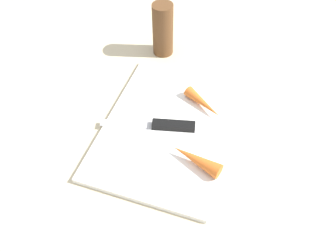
{
  "coord_description": "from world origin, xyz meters",
  "views": [
    {
      "loc": [
        -0.44,
        -0.15,
        0.57
      ],
      "look_at": [
        0.0,
        0.0,
        0.01
      ],
      "focal_mm": 36.96,
      "sensor_mm": 36.0,
      "label": 1
    }
  ],
  "objects_px": {
    "cutting_board": "(168,128)",
    "pepper_grinder": "(163,30)",
    "carrot_short": "(203,103)",
    "carrot_long": "(196,159)",
    "knife": "(167,125)"
  },
  "relations": [
    {
      "from": "cutting_board",
      "to": "carrot_long",
      "type": "xyz_separation_m",
      "value": [
        -0.07,
        -0.08,
        0.02
      ]
    },
    {
      "from": "carrot_short",
      "to": "cutting_board",
      "type": "bearing_deg",
      "value": -94.61
    },
    {
      "from": "knife",
      "to": "carrot_short",
      "type": "xyz_separation_m",
      "value": [
        0.08,
        -0.06,
        0.01
      ]
    },
    {
      "from": "knife",
      "to": "pepper_grinder",
      "type": "relative_size",
      "value": 1.47
    },
    {
      "from": "carrot_long",
      "to": "pepper_grinder",
      "type": "distance_m",
      "value": 0.36
    },
    {
      "from": "carrot_short",
      "to": "pepper_grinder",
      "type": "xyz_separation_m",
      "value": [
        0.17,
        0.15,
        0.04
      ]
    },
    {
      "from": "knife",
      "to": "carrot_long",
      "type": "relative_size",
      "value": 1.94
    },
    {
      "from": "carrot_long",
      "to": "pepper_grinder",
      "type": "xyz_separation_m",
      "value": [
        0.32,
        0.17,
        0.04
      ]
    },
    {
      "from": "carrot_short",
      "to": "knife",
      "type": "bearing_deg",
      "value": -93.65
    },
    {
      "from": "knife",
      "to": "carrot_short",
      "type": "distance_m",
      "value": 0.1
    },
    {
      "from": "carrot_long",
      "to": "carrot_short",
      "type": "bearing_deg",
      "value": -65.06
    },
    {
      "from": "cutting_board",
      "to": "pepper_grinder",
      "type": "height_order",
      "value": "pepper_grinder"
    },
    {
      "from": "carrot_short",
      "to": "pepper_grinder",
      "type": "relative_size",
      "value": 0.74
    },
    {
      "from": "cutting_board",
      "to": "carrot_long",
      "type": "bearing_deg",
      "value": -132.34
    },
    {
      "from": "cutting_board",
      "to": "carrot_short",
      "type": "height_order",
      "value": "carrot_short"
    }
  ]
}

